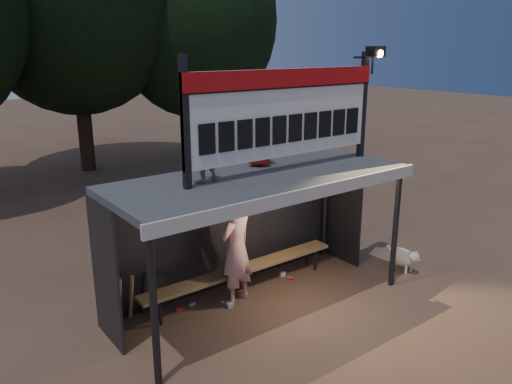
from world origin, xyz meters
TOP-DOWN VIEW (x-y plane):
  - ground at (0.00, 0.00)m, footprint 80.00×80.00m
  - player at (-0.29, 0.32)m, footprint 0.84×0.69m
  - child_a at (-0.98, 0.20)m, footprint 0.47×0.37m
  - child_b at (0.36, 0.52)m, footprint 0.62×0.61m
  - dugout_shelter at (0.00, 0.24)m, footprint 5.10×2.08m
  - scoreboard_assembly at (0.56, -0.01)m, footprint 4.10×0.27m
  - bench at (0.00, 0.55)m, footprint 4.00×0.35m
  - tree_right at (5.00, 10.50)m, footprint 6.08×6.08m
  - dog at (3.09, -0.64)m, footprint 0.36×0.81m
  - bats at (-2.01, 0.82)m, footprint 0.47×0.33m
  - litter at (-0.15, 0.49)m, footprint 2.40×0.53m

SIDE VIEW (x-z plane):
  - ground at x=0.00m, z-range 0.00..0.00m
  - litter at x=-0.15m, z-range 0.00..0.08m
  - dog at x=3.09m, z-range 0.03..0.53m
  - bats at x=-2.01m, z-range 0.01..0.85m
  - bench at x=0.00m, z-range 0.19..0.67m
  - player at x=-0.29m, z-range 0.00..2.00m
  - dugout_shelter at x=0.00m, z-range 0.69..3.01m
  - child_a at x=-0.98m, z-range 2.32..3.29m
  - child_b at x=0.36m, z-range 2.32..3.39m
  - scoreboard_assembly at x=0.56m, z-range 2.33..4.32m
  - tree_right at x=5.00m, z-range 0.83..9.55m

